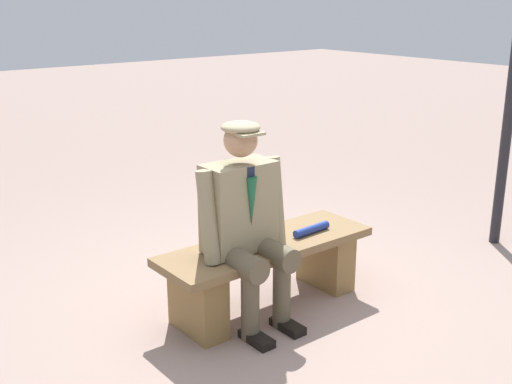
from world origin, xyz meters
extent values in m
plane|color=gray|center=(0.00, 0.00, 0.00)|extent=(30.00, 30.00, 0.00)
cube|color=brown|center=(0.00, 0.00, 0.43)|extent=(1.46, 0.48, 0.05)
cube|color=olive|center=(-0.53, 0.00, 0.20)|extent=(0.18, 0.41, 0.40)
cube|color=olive|center=(0.53, 0.00, 0.20)|extent=(0.18, 0.41, 0.40)
cube|color=gray|center=(0.22, 0.00, 0.73)|extent=(0.44, 0.23, 0.55)
cylinder|color=#1E2338|center=(0.22, 0.00, 0.98)|extent=(0.24, 0.24, 0.06)
cone|color=#195938|center=(0.22, 0.12, 0.80)|extent=(0.07, 0.07, 0.30)
sphere|color=tan|center=(0.22, 0.02, 1.15)|extent=(0.20, 0.20, 0.20)
ellipsoid|color=tan|center=(0.22, 0.02, 1.22)|extent=(0.23, 0.23, 0.07)
cube|color=tan|center=(0.22, 0.11, 1.20)|extent=(0.16, 0.09, 0.02)
cylinder|color=brown|center=(0.10, 0.13, 0.46)|extent=(0.15, 0.45, 0.15)
cylinder|color=brown|center=(0.10, 0.26, 0.23)|extent=(0.11, 0.11, 0.46)
cube|color=black|center=(0.10, 0.32, 0.03)|extent=(0.10, 0.24, 0.05)
cylinder|color=gray|center=(-0.03, 0.04, 0.73)|extent=(0.11, 0.18, 0.56)
cylinder|color=brown|center=(0.34, 0.13, 0.46)|extent=(0.15, 0.45, 0.15)
cylinder|color=brown|center=(0.34, 0.26, 0.23)|extent=(0.11, 0.11, 0.46)
cube|color=black|center=(0.34, 0.32, 0.03)|extent=(0.10, 0.24, 0.05)
cylinder|color=gray|center=(0.47, 0.04, 0.73)|extent=(0.12, 0.18, 0.56)
cylinder|color=navy|center=(-0.33, 0.06, 0.48)|extent=(0.30, 0.07, 0.05)
cylinder|color=black|center=(-2.21, 0.29, 1.28)|extent=(0.08, 0.08, 2.55)
camera|label=1|loc=(2.42, 2.94, 1.96)|focal=44.95mm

